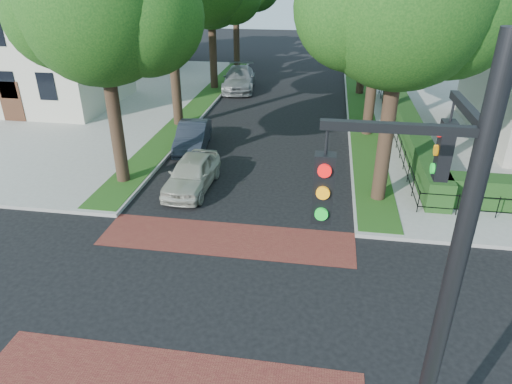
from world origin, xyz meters
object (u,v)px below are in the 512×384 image
parked_car_front (192,173)px  parked_car_rear (239,79)px  traffic_signal (434,273)px  parked_car_middle (193,136)px

parked_car_front → parked_car_rear: (-1.28, 17.34, 0.10)m
traffic_signal → parked_car_rear: traffic_signal is taller
parked_car_middle → parked_car_rear: (-0.00, 12.77, 0.13)m
traffic_signal → parked_car_rear: 30.18m
traffic_signal → parked_car_front: bearing=122.4°
parked_car_front → parked_car_rear: size_ratio=0.74×
traffic_signal → parked_car_middle: traffic_signal is taller
traffic_signal → parked_car_middle: bearing=118.0°
parked_car_middle → parked_car_rear: 12.77m
traffic_signal → parked_car_front: size_ratio=1.89×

